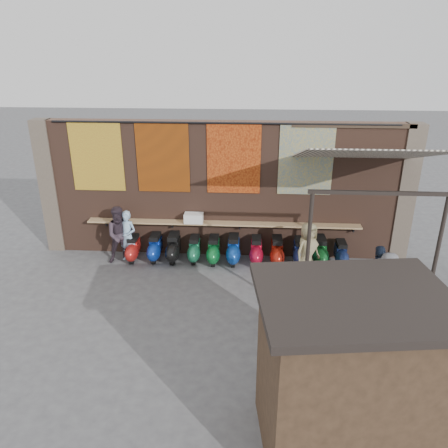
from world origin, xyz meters
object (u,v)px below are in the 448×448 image
at_px(scooter_stool_5, 234,250).
at_px(diner_right, 121,235).
at_px(shopper_tan, 307,251).
at_px(scooter_stool_4, 214,250).
at_px(scooter_stool_8, 299,252).
at_px(shopper_grey, 386,283).
at_px(scooter_stool_3, 194,249).
at_px(shopper_navy, 377,277).
at_px(scooter_stool_9, 320,252).
at_px(scooter_stool_10, 341,254).
at_px(scooter_stool_0, 133,249).
at_px(scooter_stool_7, 277,252).
at_px(scooter_stool_6, 256,251).
at_px(market_stall, 346,377).
at_px(shelf_box, 194,218).
at_px(scooter_stool_1, 155,248).
at_px(scooter_stool_2, 174,248).
at_px(diner_left, 128,236).

relative_size(scooter_stool_5, diner_right, 0.50).
bearing_deg(shopper_tan, scooter_stool_5, 119.89).
relative_size(scooter_stool_4, scooter_stool_5, 0.95).
bearing_deg(scooter_stool_8, shopper_grey, -52.85).
bearing_deg(shopper_grey, shopper_tan, -48.76).
height_order(scooter_stool_3, shopper_navy, shopper_navy).
xyz_separation_m(scooter_stool_3, shopper_tan, (3.18, -0.79, 0.44)).
relative_size(scooter_stool_9, scooter_stool_10, 1.15).
relative_size(scooter_stool_0, scooter_stool_3, 1.00).
bearing_deg(scooter_stool_7, diner_right, -179.05).
height_order(scooter_stool_0, scooter_stool_5, scooter_stool_5).
bearing_deg(scooter_stool_3, scooter_stool_10, -0.96).
bearing_deg(shopper_tan, scooter_stool_10, -5.87).
xyz_separation_m(scooter_stool_6, diner_right, (-3.93, -0.13, 0.46)).
bearing_deg(market_stall, scooter_stool_0, 121.46).
distance_m(shelf_box, scooter_stool_10, 4.38).
relative_size(scooter_stool_8, shopper_navy, 0.50).
relative_size(scooter_stool_4, scooter_stool_7, 0.95).
distance_m(scooter_stool_0, scooter_stool_1, 0.65).
height_order(scooter_stool_2, scooter_stool_5, scooter_stool_2).
height_order(shopper_tan, market_stall, market_stall).
bearing_deg(shelf_box, scooter_stool_8, -5.53).
xyz_separation_m(scooter_stool_3, market_stall, (3.11, -6.22, 0.95)).
bearing_deg(scooter_stool_7, scooter_stool_10, 0.72).
height_order(scooter_stool_9, shopper_tan, shopper_tan).
height_order(shelf_box, shopper_navy, shopper_navy).
relative_size(shopper_tan, market_stall, 0.61).
distance_m(scooter_stool_9, shopper_navy, 2.38).
distance_m(scooter_stool_2, scooter_stool_7, 3.03).
relative_size(scooter_stool_3, shopper_grey, 0.50).
bearing_deg(scooter_stool_4, market_stall, -67.62).
distance_m(scooter_stool_8, shopper_tan, 0.86).
height_order(scooter_stool_10, shopper_navy, shopper_navy).
relative_size(scooter_stool_1, scooter_stool_2, 0.95).
relative_size(scooter_stool_7, shopper_navy, 0.52).
xyz_separation_m(scooter_stool_0, shopper_tan, (4.99, -0.73, 0.44)).
relative_size(scooter_stool_0, shopper_navy, 0.47).
xyz_separation_m(diner_left, shopper_tan, (5.12, -0.71, 0.03)).
bearing_deg(scooter_stool_10, scooter_stool_2, 179.46).
height_order(scooter_stool_2, shopper_navy, shopper_navy).
xyz_separation_m(scooter_stool_8, shopper_tan, (0.11, -0.74, 0.42)).
relative_size(shelf_box, scooter_stool_5, 0.64).
bearing_deg(scooter_stool_4, shopper_navy, -27.33).
bearing_deg(scooter_stool_9, scooter_stool_10, 0.81).
xyz_separation_m(scooter_stool_5, diner_left, (-3.10, -0.03, 0.37)).
height_order(scooter_stool_6, scooter_stool_7, scooter_stool_7).
height_order(scooter_stool_3, diner_right, diner_right).
height_order(shopper_navy, market_stall, market_stall).
relative_size(shelf_box, scooter_stool_10, 0.70).
bearing_deg(scooter_stool_1, scooter_stool_0, -174.44).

